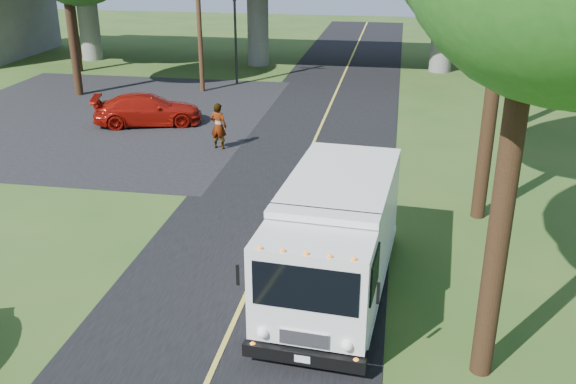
% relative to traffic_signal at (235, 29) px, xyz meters
% --- Properties ---
extents(ground, '(120.00, 120.00, 0.00)m').
position_rel_traffic_signal_xyz_m(ground, '(6.00, -26.00, -3.20)').
color(ground, '#2D501C').
rests_on(ground, ground).
extents(road, '(7.00, 90.00, 0.02)m').
position_rel_traffic_signal_xyz_m(road, '(6.00, -16.00, -3.19)').
color(road, black).
rests_on(road, ground).
extents(parking_lot, '(16.00, 18.00, 0.01)m').
position_rel_traffic_signal_xyz_m(parking_lot, '(-5.00, -8.00, -3.19)').
color(parking_lot, black).
rests_on(parking_lot, ground).
extents(lane_line, '(0.12, 90.00, 0.01)m').
position_rel_traffic_signal_xyz_m(lane_line, '(6.00, -16.00, -3.17)').
color(lane_line, gold).
rests_on(lane_line, road).
extents(traffic_signal, '(0.18, 0.22, 5.20)m').
position_rel_traffic_signal_xyz_m(traffic_signal, '(0.00, 0.00, 0.00)').
color(traffic_signal, black).
rests_on(traffic_signal, ground).
extents(utility_pole, '(1.60, 0.26, 9.00)m').
position_rel_traffic_signal_xyz_m(utility_pole, '(-1.50, -2.00, 1.40)').
color(utility_pole, '#472D19').
rests_on(utility_pole, ground).
extents(step_van, '(3.07, 7.08, 2.90)m').
position_rel_traffic_signal_xyz_m(step_van, '(8.13, -22.38, -1.63)').
color(step_van, white).
rests_on(step_van, ground).
extents(red_sedan, '(5.35, 3.42, 1.44)m').
position_rel_traffic_signal_xyz_m(red_sedan, '(-2.04, -8.86, -2.48)').
color(red_sedan, '#941109').
rests_on(red_sedan, ground).
extents(pedestrian, '(0.79, 0.59, 1.96)m').
position_rel_traffic_signal_xyz_m(pedestrian, '(2.20, -11.79, -2.22)').
color(pedestrian, gray).
rests_on(pedestrian, ground).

